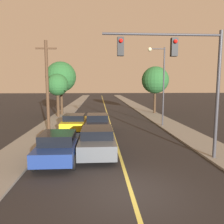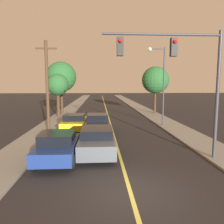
{
  "view_description": "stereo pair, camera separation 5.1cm",
  "coord_description": "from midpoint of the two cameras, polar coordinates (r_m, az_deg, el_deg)",
  "views": [
    {
      "loc": [
        -1.19,
        -7.68,
        4.0
      ],
      "look_at": [
        0.0,
        11.57,
        1.6
      ],
      "focal_mm": 35.0,
      "sensor_mm": 36.0,
      "label": 1
    },
    {
      "loc": [
        -1.14,
        -7.69,
        4.0
      ],
      "look_at": [
        0.0,
        11.57,
        1.6
      ],
      "focal_mm": 35.0,
      "sensor_mm": 36.0,
      "label": 2
    }
  ],
  "objects": [
    {
      "name": "car_outer_lane_second",
      "position": [
        19.54,
        -9.82,
        -2.58
      ],
      "size": [
        2.1,
        4.46,
        1.45
      ],
      "color": "gold",
      "rests_on": "ground"
    },
    {
      "name": "tree_right_near",
      "position": [
        30.72,
        11.18,
        8.18
      ],
      "size": [
        3.69,
        3.69,
        6.39
      ],
      "color": "#3D2B1C",
      "rests_on": "ground"
    },
    {
      "name": "road_surface",
      "position": [
        43.88,
        -2.01,
        1.87
      ],
      "size": [
        9.21,
        80.0,
        0.01
      ],
      "color": "black",
      "rests_on": "ground"
    },
    {
      "name": "tree_left_near",
      "position": [
        29.41,
        -13.25,
        8.9
      ],
      "size": [
        3.91,
        3.91,
        6.88
      ],
      "color": "#3D2B1C",
      "rests_on": "ground"
    },
    {
      "name": "tree_left_far",
      "position": [
        27.43,
        -14.11,
        6.84
      ],
      "size": [
        2.65,
        2.65,
        5.24
      ],
      "color": "#3D2B1C",
      "rests_on": "ground"
    },
    {
      "name": "car_near_lane_second",
      "position": [
        18.33,
        -3.88,
        -2.95
      ],
      "size": [
        2.03,
        4.29,
        1.6
      ],
      "color": "black",
      "rests_on": "ground"
    },
    {
      "name": "sidewalk_right",
      "position": [
        44.42,
        5.57,
        1.98
      ],
      "size": [
        2.5,
        80.0,
        0.12
      ],
      "color": "gray",
      "rests_on": "ground"
    },
    {
      "name": "streetlamp_right",
      "position": [
        21.22,
        12.37,
        9.06
      ],
      "size": [
        1.64,
        0.36,
        7.34
      ],
      "color": "#333338",
      "rests_on": "ground"
    },
    {
      "name": "car_outer_lane_front",
      "position": [
        11.99,
        -13.9,
        -8.6
      ],
      "size": [
        2.04,
        4.31,
        1.54
      ],
      "color": "navy",
      "rests_on": "ground"
    },
    {
      "name": "car_near_lane_front",
      "position": [
        12.8,
        -4.01,
        -7.38
      ],
      "size": [
        2.09,
        4.77,
        1.57
      ],
      "color": "#474C51",
      "rests_on": "ground"
    },
    {
      "name": "ground_plane",
      "position": [
        8.75,
        4.83,
        -20.17
      ],
      "size": [
        200.0,
        200.0,
        0.0
      ],
      "primitive_type": "plane",
      "color": "black"
    },
    {
      "name": "utility_pole_left",
      "position": [
        17.99,
        -16.63,
        6.54
      ],
      "size": [
        1.6,
        0.24,
        7.28
      ],
      "color": "#422D1E",
      "rests_on": "ground"
    },
    {
      "name": "sidewalk_left",
      "position": [
        44.11,
        -9.64,
        1.88
      ],
      "size": [
        2.5,
        80.0,
        0.12
      ],
      "color": "gray",
      "rests_on": "ground"
    },
    {
      "name": "traffic_signal_mast",
      "position": [
        11.84,
        17.81,
        11.1
      ],
      "size": [
        6.09,
        0.42,
        6.62
      ],
      "color": "#333338",
      "rests_on": "ground"
    }
  ]
}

